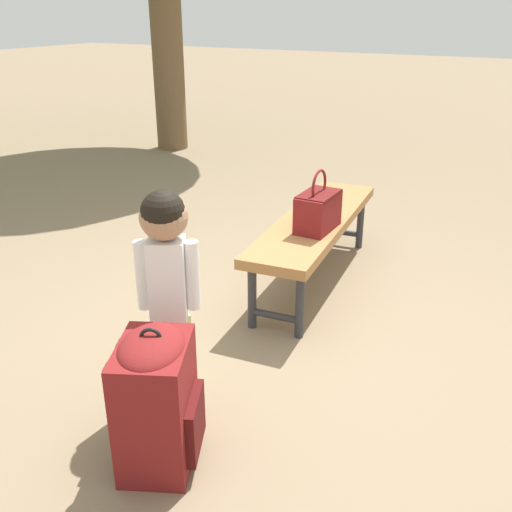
{
  "coord_description": "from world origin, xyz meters",
  "views": [
    {
      "loc": [
        2.35,
        1.24,
        1.69
      ],
      "look_at": [
        -0.16,
        -0.14,
        0.45
      ],
      "focal_mm": 40.83,
      "sensor_mm": 36.0,
      "label": 1
    }
  ],
  "objects": [
    {
      "name": "ground_plane",
      "position": [
        0.0,
        0.0,
        0.0
      ],
      "size": [
        40.0,
        40.0,
        0.0
      ],
      "primitive_type": "plane",
      "color": "#7F6B51",
      "rests_on": "ground"
    },
    {
      "name": "park_bench",
      "position": [
        -0.88,
        -0.11,
        0.39
      ],
      "size": [
        1.63,
        0.57,
        0.45
      ],
      "color": "#9E6B3D",
      "rests_on": "ground"
    },
    {
      "name": "handbag",
      "position": [
        -0.69,
        -0.01,
        0.58
      ],
      "size": [
        0.32,
        0.18,
        0.37
      ],
      "color": "maroon",
      "rests_on": "park_bench"
    },
    {
      "name": "child_standing",
      "position": [
        0.57,
        -0.17,
        0.67
      ],
      "size": [
        0.2,
        0.25,
        1.01
      ],
      "color": "#CCCC8C",
      "rests_on": "ground"
    },
    {
      "name": "backpack_large",
      "position": [
        0.92,
        0.02,
        0.3
      ],
      "size": [
        0.44,
        0.4,
        0.61
      ],
      "color": "maroon",
      "rests_on": "ground"
    }
  ]
}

